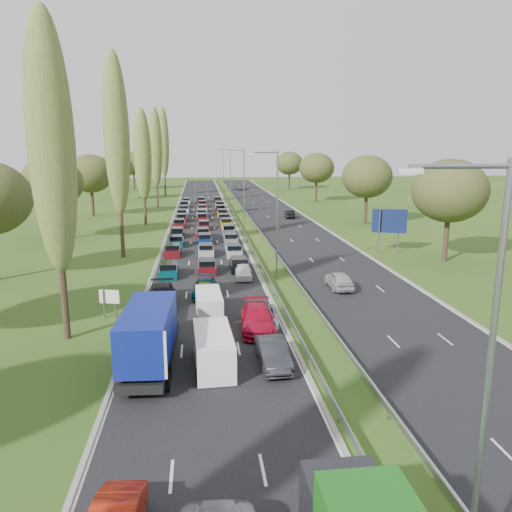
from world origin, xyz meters
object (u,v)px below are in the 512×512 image
info_sign (110,300)px  direction_sign (389,223)px  near_car_2 (157,314)px  blue_lorry (150,334)px  white_van_rear (209,304)px  white_van_front (213,348)px  near_car_3 (161,296)px

info_sign → direction_sign: (28.80, 20.06, 2.20)m
near_car_2 → blue_lorry: size_ratio=0.54×
white_van_rear → white_van_front: bearing=-92.0°
white_van_rear → info_sign: info_sign is taller
near_car_3 → white_van_rear: bearing=-38.5°
blue_lorry → white_van_rear: 9.17m
white_van_rear → info_sign: 7.23m
white_van_rear → direction_sign: 29.87m
direction_sign → near_car_2: bearing=-139.4°
white_van_front → direction_sign: (21.52, 29.21, 2.49)m
blue_lorry → near_car_2: bearing=94.8°
blue_lorry → white_van_front: 3.64m
near_car_3 → white_van_rear: size_ratio=1.20×
near_car_3 → info_sign: info_sign is taller
blue_lorry → near_car_3: bearing=94.0°
white_van_front → info_sign: size_ratio=2.49×
near_car_3 → blue_lorry: (0.25, -11.19, 1.13)m
white_van_front → white_van_rear: size_ratio=1.14×
near_car_3 → near_car_2: bearing=-91.8°
near_car_3 → info_sign: (-3.52, -2.35, 0.55)m
near_car_2 → white_van_rear: (3.70, 1.25, 0.26)m
near_car_3 → white_van_front: size_ratio=1.05×
near_car_2 → near_car_3: size_ratio=0.88×
white_van_rear → info_sign: (-7.21, 0.41, 0.42)m
near_car_2 → white_van_front: white_van_front is taller
direction_sign → white_van_rear: bearing=-136.5°
near_car_2 → blue_lorry: 7.30m
white_van_front → white_van_rear: white_van_front is taller
white_van_rear → direction_sign: bearing=41.0°
white_van_rear → info_sign: bearing=174.3°
direction_sign → near_car_3: bearing=-145.0°
near_car_2 → white_van_rear: size_ratio=1.05×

